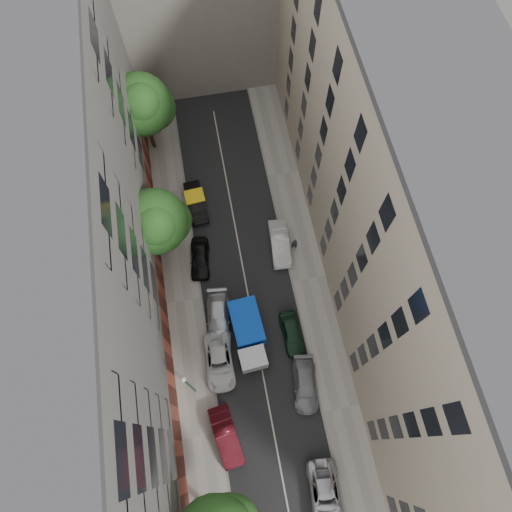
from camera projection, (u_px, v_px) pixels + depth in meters
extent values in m
plane|color=#4C4C49|center=(247.00, 290.00, 39.61)|extent=(120.00, 120.00, 0.00)
cube|color=black|center=(247.00, 290.00, 39.60)|extent=(8.00, 44.00, 0.02)
cube|color=gray|center=(184.00, 301.00, 39.15)|extent=(3.00, 44.00, 0.15)
cube|color=gray|center=(309.00, 279.00, 39.93)|extent=(3.00, 44.00, 0.15)
cube|color=#53504E|center=(78.00, 270.00, 29.61)|extent=(8.00, 44.00, 20.00)
cube|color=tan|center=(403.00, 215.00, 31.17)|extent=(8.00, 44.00, 20.00)
cube|color=black|center=(249.00, 337.00, 37.42)|extent=(2.56, 5.72, 0.31)
cube|color=#A3A5A8|center=(253.00, 359.00, 35.82)|extent=(2.18, 1.80, 1.76)
cube|color=blue|center=(247.00, 323.00, 36.77)|extent=(2.53, 3.87, 1.86)
cylinder|color=black|center=(241.00, 364.00, 36.73)|extent=(0.29, 0.87, 0.87)
cylinder|color=black|center=(265.00, 359.00, 36.87)|extent=(0.29, 0.87, 0.87)
cylinder|color=black|center=(234.00, 321.00, 38.10)|extent=(0.29, 0.87, 0.87)
cylinder|color=black|center=(257.00, 316.00, 38.24)|extent=(0.29, 0.87, 0.87)
imported|color=#501017|center=(226.00, 436.00, 34.32)|extent=(2.29, 4.77, 1.51)
imported|color=silver|center=(219.00, 362.00, 36.55)|extent=(2.41, 4.94, 1.35)
imported|color=#B6B6BB|center=(218.00, 318.00, 37.93)|extent=(2.49, 5.02, 1.40)
imported|color=black|center=(200.00, 258.00, 40.01)|extent=(2.14, 4.24, 1.38)
imported|color=black|center=(196.00, 202.00, 42.14)|extent=(1.91, 4.55, 1.46)
imported|color=#B7B7BC|center=(325.00, 495.00, 32.86)|extent=(2.62, 5.06, 1.36)
imported|color=gray|center=(305.00, 385.00, 35.87)|extent=(2.47, 4.74, 1.31)
imported|color=black|center=(292.00, 333.00, 37.45)|extent=(1.69, 3.98, 1.34)
imported|color=silver|center=(280.00, 243.00, 40.50)|extent=(1.90, 4.66, 1.50)
cylinder|color=#382619|center=(164.00, 244.00, 39.68)|extent=(0.36, 0.36, 2.68)
cylinder|color=#382619|center=(159.00, 232.00, 37.56)|extent=(0.24, 0.24, 1.92)
sphere|color=#224717|center=(155.00, 222.00, 35.83)|extent=(5.32, 5.32, 5.32)
sphere|color=#224717|center=(167.00, 221.00, 36.90)|extent=(3.99, 3.99, 3.99)
sphere|color=#224717|center=(148.00, 232.00, 36.09)|extent=(3.72, 3.72, 3.72)
sphere|color=#224717|center=(156.00, 224.00, 34.62)|extent=(3.46, 3.46, 3.46)
cylinder|color=#382619|center=(152.00, 137.00, 43.93)|extent=(0.36, 0.36, 2.90)
cylinder|color=#382619|center=(146.00, 120.00, 41.64)|extent=(0.24, 0.24, 2.07)
sphere|color=#224717|center=(141.00, 105.00, 39.77)|extent=(5.49, 5.49, 5.49)
sphere|color=#224717|center=(153.00, 107.00, 40.90)|extent=(4.11, 4.11, 4.11)
sphere|color=#224717|center=(135.00, 115.00, 40.06)|extent=(3.84, 3.84, 3.84)
sphere|color=#224717|center=(141.00, 103.00, 38.48)|extent=(3.57, 3.57, 3.57)
cylinder|color=#1B5F32|center=(190.00, 386.00, 33.22)|extent=(0.14, 0.14, 6.41)
sphere|color=silver|center=(183.00, 380.00, 30.17)|extent=(0.36, 0.36, 0.36)
imported|color=black|center=(294.00, 244.00, 40.30)|extent=(0.62, 0.47, 1.54)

